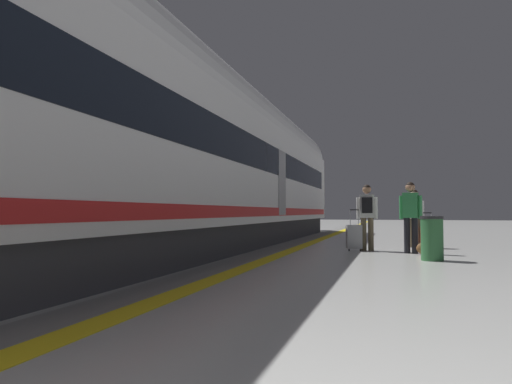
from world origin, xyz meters
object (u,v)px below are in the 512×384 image
high_speed_train (105,125)px  passenger_near (367,211)px  waste_bin (432,238)px  passenger_mid (415,213)px  suitcase_mid (428,236)px  passenger_far (411,212)px  suitcase_near (354,237)px  duffel_bag_far (426,248)px

high_speed_train → passenger_near: high_speed_train is taller
passenger_near → waste_bin: 2.53m
passenger_mid → suitcase_mid: (0.32, -0.11, -0.64)m
passenger_mid → waste_bin: bearing=-87.2°
suitcase_mid → high_speed_train: bearing=-130.4°
waste_bin → passenger_far: bearing=102.7°
suitcase_near → duffel_bag_far: 1.81m
passenger_far → passenger_near: bearing=155.4°
duffel_bag_far → waste_bin: bearing=-88.5°
high_speed_train → duffel_bag_far: high_speed_train is taller
waste_bin → passenger_near: bearing=124.4°
suitcase_near → passenger_mid: passenger_mid is taller
suitcase_near → waste_bin: (1.72, -1.88, 0.09)m
passenger_near → duffel_bag_far: (1.36, -0.80, -0.86)m
high_speed_train → duffel_bag_far: (5.49, 4.49, -2.35)m
suitcase_near → suitcase_mid: suitcase_near is taller
passenger_near → waste_bin: (1.40, -2.04, -0.55)m
suitcase_near → suitcase_mid: bearing=39.5°
high_speed_train → passenger_near: bearing=52.0°
passenger_far → duffel_bag_far: bearing=-44.9°
passenger_near → suitcase_mid: bearing=41.6°
passenger_mid → waste_bin: size_ratio=1.79×
suitcase_mid → passenger_far: (-0.50, -1.85, 0.67)m
suitcase_mid → passenger_far: 2.03m
high_speed_train → passenger_mid: (5.35, 6.77, -1.54)m
passenger_far → waste_bin: passenger_far is taller
high_speed_train → suitcase_mid: (5.67, 6.65, -2.18)m
passenger_near → duffel_bag_far: passenger_near is taller
suitcase_near → passenger_near: bearing=26.8°
duffel_bag_far → passenger_near: bearing=149.7°
high_speed_train → waste_bin: bearing=30.4°
passenger_near → duffel_bag_far: size_ratio=3.87×
suitcase_mid → duffel_bag_far: 2.18m
passenger_near → passenger_far: size_ratio=0.99×
passenger_near → suitcase_near: 0.74m
passenger_mid → suitcase_mid: size_ratio=1.66×
suitcase_mid → passenger_far: passenger_far is taller
suitcase_near → passenger_far: size_ratio=0.62×
passenger_far → high_speed_train: bearing=-137.1°
suitcase_mid → duffel_bag_far: suitcase_mid is taller
high_speed_train → duffel_bag_far: bearing=39.2°
suitcase_near → passenger_mid: bearing=46.8°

